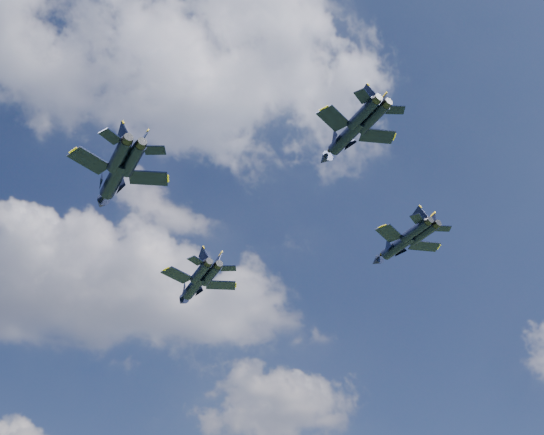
{
  "coord_description": "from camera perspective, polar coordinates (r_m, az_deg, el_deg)",
  "views": [
    {
      "loc": [
        -15.62,
        -67.04,
        3.33
      ],
      "look_at": [
        -5.58,
        8.97,
        56.47
      ],
      "focal_mm": 45.0,
      "sensor_mm": 36.0,
      "label": 1
    }
  ],
  "objects": [
    {
      "name": "jet_left",
      "position": [
        85.99,
        -13.13,
        3.02
      ],
      "size": [
        11.81,
        16.25,
        3.84
      ],
      "rotation": [
        0.0,
        0.0,
        0.34
      ],
      "color": "black"
    },
    {
      "name": "jet_right",
      "position": [
        104.42,
        10.39,
        -2.41
      ],
      "size": [
        10.9,
        15.02,
        3.58
      ],
      "rotation": [
        0.0,
        0.0,
        0.42
      ],
      "color": "black"
    },
    {
      "name": "jet_lead",
      "position": [
        111.06,
        -6.58,
        -5.79
      ],
      "size": [
        12.02,
        16.44,
        3.88
      ],
      "rotation": [
        0.0,
        0.0,
        0.32
      ],
      "color": "black"
    },
    {
      "name": "jet_slot",
      "position": [
        82.68,
        6.12,
        6.65
      ],
      "size": [
        10.06,
        13.98,
        3.31
      ],
      "rotation": [
        0.0,
        0.0,
        0.38
      ],
      "color": "black"
    }
  ]
}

